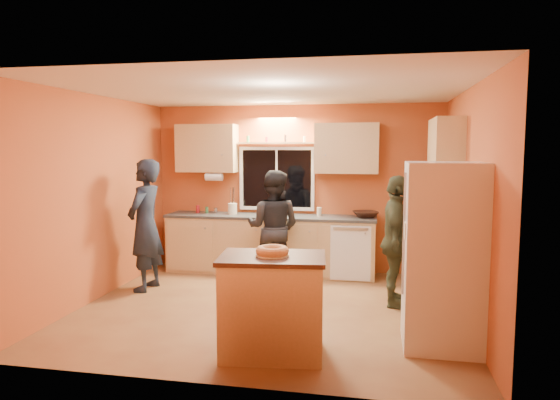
% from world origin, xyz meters
% --- Properties ---
extents(ground, '(4.50, 4.50, 0.00)m').
position_xyz_m(ground, '(0.00, 0.00, 0.00)').
color(ground, brown).
rests_on(ground, ground).
extents(room_shell, '(4.54, 4.04, 2.61)m').
position_xyz_m(room_shell, '(0.12, 0.41, 1.62)').
color(room_shell, '#B1572D').
rests_on(room_shell, ground).
extents(back_counter, '(4.23, 0.62, 0.90)m').
position_xyz_m(back_counter, '(0.01, 1.70, 0.45)').
color(back_counter, tan).
rests_on(back_counter, ground).
extents(right_counter, '(0.62, 1.84, 0.90)m').
position_xyz_m(right_counter, '(1.95, 0.50, 0.45)').
color(right_counter, tan).
rests_on(right_counter, ground).
extents(refrigerator, '(0.72, 0.70, 1.80)m').
position_xyz_m(refrigerator, '(1.89, -0.80, 0.90)').
color(refrigerator, silver).
rests_on(refrigerator, ground).
extents(island, '(1.04, 0.77, 0.94)m').
position_xyz_m(island, '(0.32, -1.31, 0.48)').
color(island, tan).
rests_on(island, ground).
extents(bundt_pastry, '(0.31, 0.31, 0.09)m').
position_xyz_m(bundt_pastry, '(0.32, -1.31, 0.99)').
color(bundt_pastry, tan).
rests_on(bundt_pastry, island).
extents(person_left, '(0.45, 0.67, 1.78)m').
position_xyz_m(person_left, '(-1.82, 0.47, 0.89)').
color(person_left, black).
rests_on(person_left, ground).
extents(person_center, '(0.84, 0.68, 1.62)m').
position_xyz_m(person_center, '(-0.17, 1.09, 0.81)').
color(person_center, black).
rests_on(person_center, ground).
extents(person_right, '(0.44, 0.96, 1.61)m').
position_xyz_m(person_right, '(1.50, 0.39, 0.80)').
color(person_right, '#333622').
rests_on(person_right, ground).
extents(mixing_bowl, '(0.47, 0.47, 0.09)m').
position_xyz_m(mixing_bowl, '(1.10, 1.75, 0.95)').
color(mixing_bowl, black).
rests_on(mixing_bowl, back_counter).
extents(utensil_crock, '(0.14, 0.14, 0.17)m').
position_xyz_m(utensil_crock, '(-0.96, 1.73, 0.99)').
color(utensil_crock, '#EAE5C4').
rests_on(utensil_crock, back_counter).
extents(potted_plant, '(0.33, 0.30, 0.33)m').
position_xyz_m(potted_plant, '(1.91, 0.05, 1.07)').
color(potted_plant, gray).
rests_on(potted_plant, right_counter).
extents(red_box, '(0.17, 0.13, 0.07)m').
position_xyz_m(red_box, '(2.00, 0.81, 0.94)').
color(red_box, '#AE1A21').
rests_on(red_box, right_counter).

